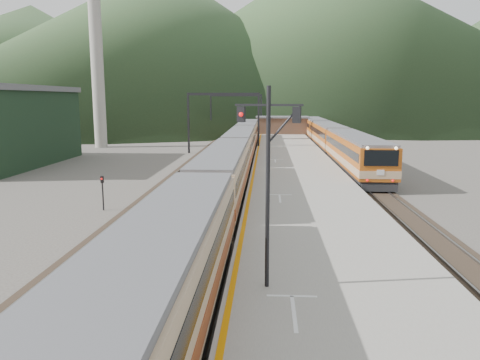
{
  "coord_description": "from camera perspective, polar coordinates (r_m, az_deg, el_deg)",
  "views": [
    {
      "loc": [
        2.97,
        -6.9,
        7.2
      ],
      "look_at": [
        1.23,
        22.92,
        2.0
      ],
      "focal_mm": 35.0,
      "sensor_mm": 36.0,
      "label": 1
    }
  ],
  "objects": [
    {
      "name": "hill_a",
      "position": [
        202.82,
        -9.29,
        16.21
      ],
      "size": [
        180.0,
        180.0,
        60.0
      ],
      "primitive_type": "cone",
      "color": "#2F4A29",
      "rests_on": "ground"
    },
    {
      "name": "short_signal_a",
      "position": [
        16.71,
        -17.4,
        -10.68
      ],
      "size": [
        0.26,
        0.21,
        2.27
      ],
      "color": "black",
      "rests_on": "ground"
    },
    {
      "name": "hill_d",
      "position": [
        276.57,
        -23.74,
        13.28
      ],
      "size": [
        200.0,
        200.0,
        55.0
      ],
      "primitive_type": "cone",
      "color": "#2F4A29",
      "rests_on": "ground"
    },
    {
      "name": "track_second",
      "position": [
        48.2,
        13.5,
        1.1
      ],
      "size": [
        2.6,
        200.0,
        0.23
      ],
      "color": "black",
      "rests_on": "ground"
    },
    {
      "name": "gantry_far",
      "position": [
        87.11,
        -0.5,
        8.82
      ],
      "size": [
        9.55,
        0.25,
        8.0
      ],
      "color": "black",
      "rests_on": "ground"
    },
    {
      "name": "second_train",
      "position": [
        67.76,
        10.61,
        5.42
      ],
      "size": [
        3.1,
        63.57,
        3.79
      ],
      "color": "#AB4F13",
      "rests_on": "track_second"
    },
    {
      "name": "short_signal_b",
      "position": [
        32.63,
        -5.77,
        -0.3
      ],
      "size": [
        0.23,
        0.18,
        2.27
      ],
      "color": "black",
      "rests_on": "ground"
    },
    {
      "name": "main_train",
      "position": [
        42.14,
        -0.73,
        2.75
      ],
      "size": [
        2.85,
        78.08,
        3.48
      ],
      "color": "tan",
      "rests_on": "track_main"
    },
    {
      "name": "signal_mast",
      "position": [
        15.03,
        3.43,
        1.61
      ],
      "size": [
        2.15,
        0.67,
        6.61
      ],
      "color": "black",
      "rests_on": "platform"
    },
    {
      "name": "station_shed",
      "position": [
        85.07,
        5.14,
        6.72
      ],
      "size": [
        9.4,
        4.4,
        3.1
      ],
      "color": "#503628",
      "rests_on": "platform"
    },
    {
      "name": "gantry_near",
      "position": [
        62.19,
        -2.05,
        8.39
      ],
      "size": [
        9.55,
        0.25,
        8.0
      ],
      "color": "black",
      "rests_on": "ground"
    },
    {
      "name": "short_signal_c",
      "position": [
        31.66,
        -16.41,
        -0.97
      ],
      "size": [
        0.27,
        0.23,
        2.27
      ],
      "color": "black",
      "rests_on": "ground"
    },
    {
      "name": "platform",
      "position": [
        45.47,
        6.62,
        1.34
      ],
      "size": [
        8.0,
        100.0,
        1.0
      ],
      "primitive_type": "cube",
      "color": "gray",
      "rests_on": "ground"
    },
    {
      "name": "track_far",
      "position": [
        48.1,
        -6.24,
        1.29
      ],
      "size": [
        2.6,
        200.0,
        0.23
      ],
      "color": "black",
      "rests_on": "ground"
    },
    {
      "name": "smokestack",
      "position": [
        73.7,
        -17.13,
        15.53
      ],
      "size": [
        1.8,
        1.8,
        30.0
      ],
      "primitive_type": "cylinder",
      "color": "#9E998E",
      "rests_on": "ground"
    },
    {
      "name": "hill_b",
      "position": [
        240.35,
        10.22,
        16.97
      ],
      "size": [
        220.0,
        220.0,
        75.0
      ],
      "primitive_type": "cone",
      "color": "#2F4A29",
      "rests_on": "ground"
    },
    {
      "name": "track_main",
      "position": [
        47.53,
        -0.28,
        1.25
      ],
      "size": [
        2.6,
        200.0,
        0.23
      ],
      "color": "black",
      "rests_on": "ground"
    }
  ]
}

